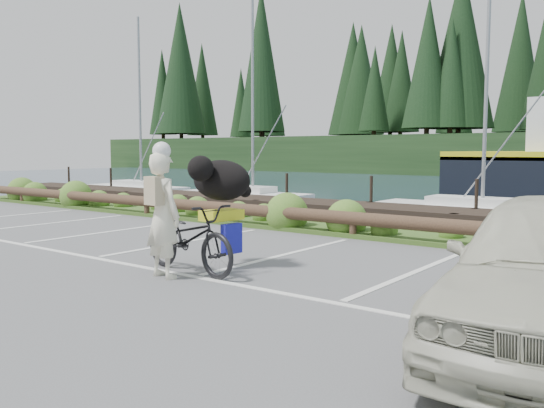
% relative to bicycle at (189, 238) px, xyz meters
% --- Properties ---
extents(ground, '(72.00, 72.00, 0.00)m').
position_rel_bicycle_xyz_m(ground, '(0.30, 0.20, -0.56)').
color(ground, '#515254').
extents(vegetation_strip, '(34.00, 1.60, 0.10)m').
position_rel_bicycle_xyz_m(vegetation_strip, '(0.30, 5.50, -0.51)').
color(vegetation_strip, '#3D5B21').
rests_on(vegetation_strip, ground).
extents(log_rail, '(32.00, 0.30, 0.60)m').
position_rel_bicycle_xyz_m(log_rail, '(0.30, 4.80, -0.56)').
color(log_rail, '#443021').
rests_on(log_rail, ground).
extents(bicycle, '(2.22, 1.00, 1.13)m').
position_rel_bicycle_xyz_m(bicycle, '(0.00, 0.00, 0.00)').
color(bicycle, black).
rests_on(bicycle, ground).
extents(cyclist, '(0.76, 0.55, 1.94)m').
position_rel_bicycle_xyz_m(cyclist, '(-0.06, -0.50, 0.41)').
color(cyclist, '#F0E9CC').
rests_on(cyclist, ground).
extents(dog, '(0.72, 1.25, 0.68)m').
position_rel_bicycle_xyz_m(dog, '(0.08, 0.68, 0.91)').
color(dog, black).
rests_on(dog, bicycle).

